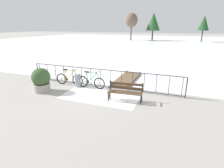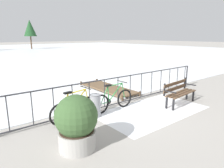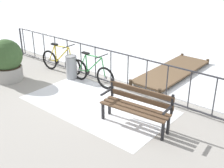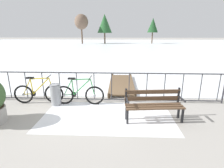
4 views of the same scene
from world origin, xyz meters
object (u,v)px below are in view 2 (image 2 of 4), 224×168
Objects in this scene: planter_with_shrub at (76,122)px; park_bench at (179,91)px; bicycle_near_railing at (75,109)px; bicycle_second at (113,100)px; trash_bin at (95,105)px.

park_bench is at bearing 5.10° from planter_with_shrub.
bicycle_second is at bearing -1.66° from bicycle_near_railing.
bicycle_second is at bearing 6.06° from trash_bin.
planter_with_shrub is at bearing -136.39° from trash_bin.
bicycle_near_railing reaches higher than trash_bin.
park_bench is 4.54m from planter_with_shrub.
bicycle_second is 1.34× the size of planter_with_shrub.
trash_bin is (-3.13, 0.92, -0.14)m from park_bench.
park_bench reaches higher than trash_bin.
bicycle_near_railing reaches higher than park_bench.
bicycle_second reaches higher than trash_bin.
trash_bin is (-0.79, -0.08, 0.00)m from bicycle_second.
park_bench is 1.28× the size of planter_with_shrub.
bicycle_second is 0.79m from trash_bin.
planter_with_shrub is 1.94m from trash_bin.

